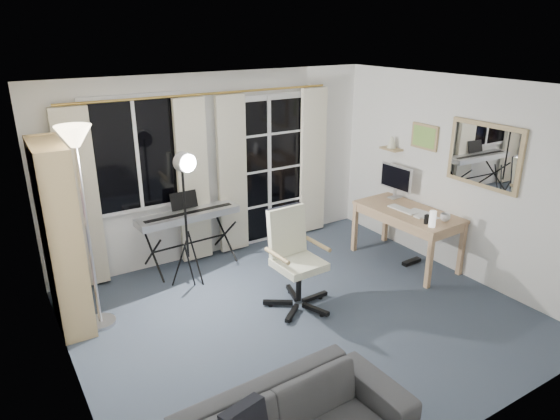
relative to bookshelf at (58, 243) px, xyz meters
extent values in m
cube|color=#333B4A|center=(2.12, -1.21, -0.92)|extent=(4.50, 4.00, 0.02)
cube|color=white|center=(1.07, 0.77, 0.59)|extent=(1.20, 0.06, 1.40)
cube|color=black|center=(1.07, 0.74, 0.59)|extent=(1.10, 0.02, 1.30)
cube|color=white|center=(1.07, 0.73, 0.59)|extent=(0.04, 0.03, 1.30)
cube|color=white|center=(2.87, 0.77, 0.12)|extent=(1.32, 0.06, 2.11)
cube|color=black|center=(2.57, 0.74, 0.12)|extent=(0.55, 0.02, 1.95)
cube|color=black|center=(3.17, 0.74, 0.12)|extent=(0.55, 0.02, 1.95)
cube|color=white|center=(2.87, 0.73, 0.12)|extent=(0.05, 0.04, 2.05)
cube|color=white|center=(2.87, 0.73, -0.36)|extent=(1.15, 0.03, 0.03)
cube|color=white|center=(2.87, 0.73, 0.14)|extent=(1.15, 0.03, 0.03)
cube|color=white|center=(2.87, 0.73, 0.64)|extent=(1.15, 0.03, 0.03)
cylinder|color=gold|center=(1.97, 0.69, 1.24)|extent=(3.50, 0.03, 0.03)
cube|color=beige|center=(0.37, 0.67, 0.17)|extent=(0.40, 0.07, 2.10)
cube|color=beige|center=(1.72, 0.67, 0.17)|extent=(0.40, 0.07, 2.10)
cube|color=beige|center=(2.27, 0.67, 0.17)|extent=(0.40, 0.07, 2.10)
cube|color=beige|center=(3.57, 0.67, 0.17)|extent=(0.40, 0.07, 2.10)
cube|color=tan|center=(0.03, -0.42, 0.05)|extent=(0.31, 0.03, 1.92)
cube|color=tan|center=(0.04, 0.45, 0.05)|extent=(0.31, 0.03, 1.92)
cube|color=tan|center=(-0.10, 0.02, 0.05)|extent=(0.05, 0.86, 1.92)
cube|color=tan|center=(0.03, 0.02, -0.88)|extent=(0.32, 0.87, 0.02)
cube|color=tan|center=(0.03, 0.02, -0.53)|extent=(0.32, 0.87, 0.02)
cube|color=tan|center=(0.03, 0.02, -0.16)|extent=(0.32, 0.87, 0.02)
cube|color=tan|center=(0.03, 0.02, 0.20)|extent=(0.32, 0.87, 0.02)
cube|color=tan|center=(0.03, 0.02, 0.57)|extent=(0.32, 0.87, 0.02)
cube|color=tan|center=(0.03, 0.02, 0.98)|extent=(0.32, 0.87, 0.02)
cube|color=silver|center=(0.05, -0.34, -0.39)|extent=(0.22, 0.06, 0.25)
cube|color=brown|center=(0.05, -0.24, -0.42)|extent=(0.22, 0.04, 0.19)
cube|color=#2A2A2A|center=(0.05, -0.17, -0.40)|extent=(0.22, 0.04, 0.22)
cube|color=brown|center=(0.05, -0.09, -0.37)|extent=(0.22, 0.04, 0.29)
cube|color=silver|center=(0.05, -0.02, -0.40)|extent=(0.22, 0.05, 0.22)
cube|color=#C5386A|center=(0.05, 0.07, -0.40)|extent=(0.22, 0.04, 0.23)
cube|color=#34449C|center=(0.06, 0.14, -0.40)|extent=(0.22, 0.05, 0.23)
cube|color=brown|center=(0.06, 0.23, -0.40)|extent=(0.22, 0.03, 0.22)
cube|color=#C5386A|center=(0.06, 0.29, -0.40)|extent=(0.22, 0.06, 0.23)
cube|color=#2A2A2A|center=(0.06, 0.38, -0.39)|extent=(0.22, 0.03, 0.25)
cube|color=#34449C|center=(0.05, -0.34, -0.02)|extent=(0.22, 0.04, 0.26)
cube|color=#2A2A2A|center=(0.05, -0.27, -0.02)|extent=(0.22, 0.06, 0.26)
cube|color=#2A2A2A|center=(0.05, -0.18, -0.04)|extent=(0.22, 0.04, 0.22)
cube|color=#34449C|center=(0.05, -0.10, -0.05)|extent=(0.22, 0.03, 0.21)
cube|color=#34449C|center=(0.05, -0.03, -0.04)|extent=(0.22, 0.04, 0.22)
cube|color=#2A2A2A|center=(0.05, 0.04, -0.02)|extent=(0.22, 0.04, 0.26)
cube|color=#2A2A2A|center=(0.06, 0.11, -0.04)|extent=(0.22, 0.05, 0.21)
cube|color=#AA6D3F|center=(0.06, 0.19, -0.04)|extent=(0.22, 0.04, 0.22)
cube|color=brown|center=(0.06, 0.27, -0.03)|extent=(0.22, 0.03, 0.23)
cube|color=#2A2A2A|center=(0.06, 0.33, -0.04)|extent=(0.22, 0.03, 0.22)
cube|color=#C5386A|center=(0.05, -0.34, 0.35)|extent=(0.22, 0.04, 0.27)
cube|color=#2A2A2A|center=(0.05, -0.27, 0.32)|extent=(0.22, 0.03, 0.21)
cube|color=silver|center=(0.05, -0.20, 0.36)|extent=(0.22, 0.04, 0.29)
cube|color=silver|center=(0.05, -0.13, 0.35)|extent=(0.22, 0.04, 0.26)
cube|color=brown|center=(0.05, -0.06, 0.32)|extent=(0.22, 0.03, 0.21)
cube|color=#34449C|center=(0.05, 0.01, 0.32)|extent=(0.22, 0.04, 0.22)
cylinder|color=#B2B2B7|center=(0.26, -0.20, -0.89)|extent=(0.33, 0.33, 0.03)
cylinder|color=#B2B2B7|center=(0.26, -0.20, 0.08)|extent=(0.04, 0.04, 1.93)
cone|color=#FFE5B2|center=(0.26, -0.20, 1.07)|extent=(0.36, 0.36, 0.20)
cylinder|color=black|center=(1.07, 0.47, -0.56)|extent=(0.06, 0.62, 0.56)
cylinder|color=black|center=(1.07, 0.47, -0.56)|extent=(0.06, 0.62, 0.56)
cylinder|color=black|center=(2.06, 0.52, -0.56)|extent=(0.06, 0.62, 0.56)
cylinder|color=black|center=(2.06, 0.52, -0.56)|extent=(0.06, 0.62, 0.56)
cylinder|color=black|center=(1.56, 0.49, -0.56)|extent=(0.99, 0.07, 0.02)
cube|color=silver|center=(1.56, 0.49, -0.19)|extent=(1.30, 0.39, 0.09)
cube|color=white|center=(1.56, 0.41, -0.15)|extent=(1.19, 0.20, 0.01)
cube|color=black|center=(1.56, 0.45, -0.14)|extent=(1.15, 0.14, 0.01)
cube|color=black|center=(1.56, 0.59, -0.02)|extent=(0.35, 0.09, 0.21)
cylinder|color=black|center=(1.48, 0.10, -0.61)|extent=(0.09, 0.26, 0.67)
cylinder|color=black|center=(1.29, 0.15, -0.61)|extent=(0.25, 0.09, 0.67)
cylinder|color=black|center=(1.34, -0.03, -0.61)|extent=(0.19, 0.20, 0.67)
cylinder|color=black|center=(1.37, 0.07, 0.05)|extent=(0.03, 0.03, 1.16)
cylinder|color=silver|center=(1.38, 0.02, 0.62)|extent=(0.25, 0.18, 0.22)
cylinder|color=white|center=(1.40, -0.04, 0.62)|extent=(0.19, 0.07, 0.19)
cube|color=black|center=(2.43, -1.01, -0.86)|extent=(0.33, 0.06, 0.04)
cylinder|color=black|center=(2.51, -1.01, -0.88)|extent=(0.05, 0.05, 0.05)
cube|color=black|center=(2.26, -0.80, -0.86)|extent=(0.14, 0.33, 0.04)
cylinder|color=black|center=(2.28, -0.72, -0.88)|extent=(0.05, 0.05, 0.05)
cube|color=black|center=(2.01, -0.89, -0.86)|extent=(0.30, 0.23, 0.04)
cylinder|color=black|center=(1.94, -0.85, -0.88)|extent=(0.05, 0.05, 0.05)
cube|color=black|center=(2.02, -1.16, -0.86)|extent=(0.29, 0.25, 0.04)
cylinder|color=black|center=(1.96, -1.21, -0.88)|extent=(0.05, 0.05, 0.05)
cube|color=black|center=(2.28, -1.23, -0.86)|extent=(0.16, 0.33, 0.04)
cylinder|color=black|center=(2.31, -1.31, -0.88)|extent=(0.05, 0.05, 0.05)
cylinder|color=black|center=(2.20, -1.02, -0.62)|extent=(0.06, 0.06, 0.41)
cube|color=#EEEEC8|center=(2.20, -1.02, -0.39)|extent=(0.50, 0.50, 0.08)
cube|color=#EEEEC8|center=(2.19, -0.79, -0.08)|extent=(0.46, 0.15, 0.54)
cube|color=black|center=(2.19, -0.75, -0.06)|extent=(0.44, 0.12, 0.50)
cylinder|color=tan|center=(1.93, -1.01, -0.22)|extent=(0.06, 0.42, 0.05)
cylinder|color=tan|center=(2.47, -0.99, -0.22)|extent=(0.06, 0.42, 0.05)
cube|color=#9D7551|center=(4.00, -0.82, -0.21)|extent=(0.74, 1.38, 0.04)
cube|color=#9D7551|center=(4.00, -0.82, -0.27)|extent=(0.70, 1.34, 0.10)
cube|color=#9D7551|center=(3.74, -1.47, -0.57)|extent=(0.06, 0.06, 0.68)
cube|color=#9D7551|center=(4.33, -1.44, -0.57)|extent=(0.06, 0.06, 0.68)
cube|color=#9D7551|center=(3.68, -0.20, -0.57)|extent=(0.06, 0.06, 0.68)
cube|color=#9D7551|center=(4.27, -0.17, -0.57)|extent=(0.06, 0.06, 0.68)
cube|color=silver|center=(4.20, -0.37, -0.18)|extent=(0.18, 0.12, 0.01)
cube|color=silver|center=(4.20, -0.37, -0.05)|extent=(0.04, 0.03, 0.21)
cube|color=silver|center=(4.20, -0.37, 0.10)|extent=(0.06, 0.52, 0.33)
cube|color=black|center=(4.18, -0.37, 0.10)|extent=(0.03, 0.48, 0.29)
cube|color=white|center=(3.95, -0.78, -0.18)|extent=(0.15, 0.41, 0.02)
cube|color=white|center=(3.91, -1.07, -0.18)|extent=(0.06, 0.10, 0.02)
cube|color=white|center=(4.05, -0.97, -0.18)|extent=(0.26, 0.32, 0.01)
cube|color=white|center=(4.03, -1.16, -0.18)|extent=(0.21, 0.15, 0.00)
cube|color=black|center=(3.85, -1.27, -0.13)|extent=(0.05, 0.04, 0.12)
cylinder|color=white|center=(3.83, -1.36, -0.09)|extent=(0.08, 0.08, 0.19)
cube|color=black|center=(4.05, -0.92, -0.88)|extent=(0.29, 0.09, 0.05)
imported|color=silver|center=(4.10, -1.32, -0.13)|extent=(0.12, 0.10, 0.12)
cube|color=tan|center=(4.35, -1.56, 0.64)|extent=(0.04, 0.94, 0.74)
cube|color=white|center=(4.33, -1.56, 0.64)|extent=(0.01, 0.84, 0.64)
cube|color=tan|center=(4.35, -0.66, 0.69)|extent=(0.03, 0.42, 0.32)
cube|color=#51974B|center=(4.34, -0.66, 0.69)|extent=(0.00, 0.36, 0.26)
cube|color=tan|center=(4.28, -0.16, 0.44)|extent=(0.16, 0.30, 0.02)
cone|color=#EEEEC8|center=(4.28, -0.16, 0.53)|extent=(0.12, 0.12, 0.15)
camera|label=1|loc=(-0.52, -5.00, 2.02)|focal=32.00mm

